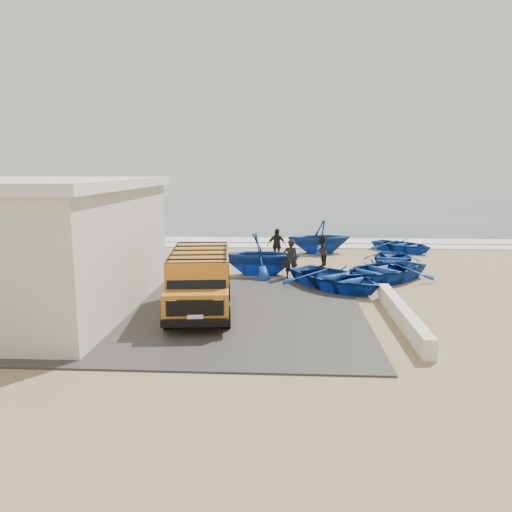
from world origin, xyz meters
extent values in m
plane|color=#9C825A|center=(0.00, 0.00, 0.00)|extent=(160.00, 160.00, 0.00)
cube|color=#3C3A37|center=(-2.00, -2.00, 0.03)|extent=(12.00, 10.00, 0.05)
cube|color=#385166|center=(0.00, 56.00, 0.00)|extent=(180.00, 88.00, 0.01)
cube|color=white|center=(0.00, 12.00, 0.03)|extent=(180.00, 1.60, 0.06)
cube|color=white|center=(0.00, 14.50, 0.02)|extent=(180.00, 2.20, 0.04)
cube|color=silver|center=(-7.50, -2.00, 2.00)|extent=(8.00, 9.00, 4.00)
cube|color=silver|center=(-7.50, -2.00, 4.15)|extent=(8.40, 9.40, 0.30)
cube|color=black|center=(-3.55, -0.50, 2.60)|extent=(0.08, 0.70, 0.90)
cube|color=silver|center=(5.00, -3.00, 0.28)|extent=(0.35, 6.00, 0.55)
cube|color=orange|center=(-1.31, -1.87, 1.14)|extent=(2.27, 3.99, 1.61)
cube|color=orange|center=(-1.05, -4.20, 0.78)|extent=(1.94, 1.08, 0.88)
cube|color=black|center=(-1.10, -3.74, 1.56)|extent=(1.73, 0.52, 0.70)
cube|color=black|center=(-1.00, -4.65, 0.88)|extent=(1.57, 0.26, 0.44)
cube|color=black|center=(-0.99, -4.68, 0.46)|extent=(1.89, 0.35, 0.21)
cube|color=black|center=(-1.31, -1.92, 2.03)|extent=(2.15, 3.68, 0.06)
cylinder|color=black|center=(-1.95, -3.91, 0.34)|extent=(0.29, 0.70, 0.68)
cylinder|color=black|center=(-2.30, -0.91, 0.34)|extent=(0.29, 0.70, 0.68)
cylinder|color=black|center=(-0.23, -3.71, 0.34)|extent=(0.29, 0.70, 0.68)
cylinder|color=black|center=(-0.57, -0.71, 0.34)|extent=(0.29, 0.70, 0.68)
imported|color=#1441A1|center=(3.44, 1.34, 0.45)|extent=(5.11, 5.27, 0.89)
imported|color=#1441A1|center=(5.46, 2.80, 0.45)|extent=(5.38, 5.22, 0.91)
imported|color=#1441A1|center=(0.38, 3.81, 0.93)|extent=(3.60, 3.13, 1.85)
imported|color=#1441A1|center=(6.51, 5.74, 0.39)|extent=(3.41, 4.27, 0.79)
imported|color=#1441A1|center=(3.36, 9.68, 0.92)|extent=(3.96, 3.58, 1.83)
imported|color=#1441A1|center=(8.07, 10.45, 0.37)|extent=(4.30, 4.34, 0.74)
imported|color=black|center=(1.71, 3.19, 0.84)|extent=(0.62, 0.41, 1.69)
imported|color=black|center=(3.19, 5.95, 0.75)|extent=(0.83, 0.90, 1.51)
imported|color=black|center=(1.05, 7.04, 0.84)|extent=(1.06, 0.71, 1.67)
camera|label=1|loc=(1.41, -17.70, 4.64)|focal=35.00mm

